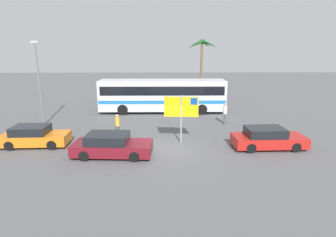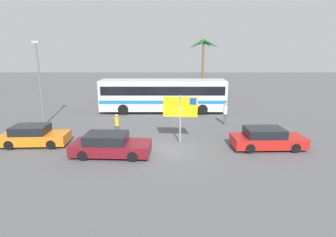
{
  "view_description": "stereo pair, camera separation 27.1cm",
  "coord_description": "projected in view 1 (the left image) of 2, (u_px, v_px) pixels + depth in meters",
  "views": [
    {
      "loc": [
        0.13,
        -16.1,
        5.99
      ],
      "look_at": [
        0.36,
        2.68,
        1.3
      ],
      "focal_mm": 29.39,
      "sensor_mm": 36.0,
      "label": 1
    },
    {
      "loc": [
        0.4,
        -16.1,
        5.99
      ],
      "look_at": [
        0.36,
        2.68,
        1.3
      ],
      "focal_mm": 29.39,
      "sensor_mm": 36.0,
      "label": 2
    }
  ],
  "objects": [
    {
      "name": "lamp_post_left_side",
      "position": [
        39.0,
        80.0,
        21.64
      ],
      "size": [
        0.56,
        0.2,
        6.67
      ],
      "color": "slate",
      "rests_on": "ground"
    },
    {
      "name": "ferry_sign",
      "position": [
        182.0,
        109.0,
        17.65
      ],
      "size": [
        2.2,
        0.23,
        3.2
      ],
      "rotation": [
        0.0,
        0.0,
        -0.08
      ],
      "color": "gray",
      "rests_on": "ground"
    },
    {
      "name": "pedestrian_near_sign",
      "position": [
        117.0,
        124.0,
        19.3
      ],
      "size": [
        0.32,
        0.32,
        1.64
      ],
      "rotation": [
        0.0,
        0.0,
        4.86
      ],
      "color": "#4C4C51",
      "rests_on": "ground"
    },
    {
      "name": "car_maroon",
      "position": [
        111.0,
        145.0,
        15.88
      ],
      "size": [
        4.61,
        2.12,
        1.32
      ],
      "rotation": [
        0.0,
        0.0,
        -0.06
      ],
      "color": "maroon",
      "rests_on": "ground"
    },
    {
      "name": "palm_tree_seaside",
      "position": [
        202.0,
        49.0,
        35.59
      ],
      "size": [
        4.08,
        3.86,
        7.36
      ],
      "color": "brown",
      "rests_on": "ground"
    },
    {
      "name": "ground",
      "position": [
        163.0,
        149.0,
        17.07
      ],
      "size": [
        120.0,
        120.0,
        0.0
      ],
      "primitive_type": "plane",
      "color": "#565659"
    },
    {
      "name": "car_red",
      "position": [
        268.0,
        138.0,
        17.14
      ],
      "size": [
        4.49,
        1.93,
        1.32
      ],
      "rotation": [
        0.0,
        0.0,
        0.04
      ],
      "color": "red",
      "rests_on": "ground"
    },
    {
      "name": "pedestrian_by_bus",
      "position": [
        225.0,
        112.0,
        22.64
      ],
      "size": [
        0.32,
        0.32,
        1.79
      ],
      "rotation": [
        0.0,
        0.0,
        5.84
      ],
      "color": "#4C4C51",
      "rests_on": "ground"
    },
    {
      "name": "bus_front_coach",
      "position": [
        162.0,
        94.0,
        26.9
      ],
      "size": [
        12.13,
        2.63,
        3.17
      ],
      "color": "silver",
      "rests_on": "ground"
    },
    {
      "name": "car_orange",
      "position": [
        34.0,
        136.0,
        17.54
      ],
      "size": [
        4.19,
        1.92,
        1.32
      ],
      "rotation": [
        0.0,
        0.0,
        0.04
      ],
      "color": "orange",
      "rests_on": "ground"
    }
  ]
}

